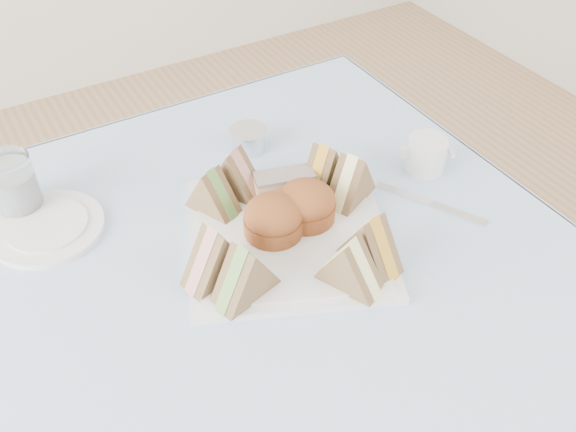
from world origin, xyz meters
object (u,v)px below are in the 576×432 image
water_glass (14,185)px  creamer_jug (426,154)px  table (259,421)px  serving_plate (288,237)px

water_glass → creamer_jug: (0.64, -0.25, -0.02)m
table → serving_plate: (0.09, 0.05, 0.38)m
table → creamer_jug: creamer_jug is taller
table → water_glass: (-0.25, 0.33, 0.43)m
table → water_glass: bearing=126.5°
water_glass → creamer_jug: bearing=-20.9°
creamer_jug → table: bearing=-151.0°
water_glass → creamer_jug: size_ratio=1.51×
serving_plate → creamer_jug: 0.30m
serving_plate → water_glass: size_ratio=2.91×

